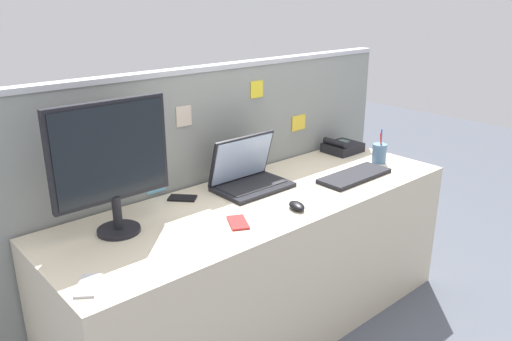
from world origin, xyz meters
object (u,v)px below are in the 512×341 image
(desktop_monitor, at_px, (111,158))
(keyboard_main, at_px, (355,176))
(pen_cup, at_px, (379,153))
(cell_phone_black_slab, at_px, (182,198))
(cell_phone_silver_slab, at_px, (88,286))
(cell_phone_red_case, at_px, (238,222))
(laptop, at_px, (248,174))
(desk_phone, at_px, (342,147))
(computer_mouse_right_hand, at_px, (297,206))

(desktop_monitor, relative_size, keyboard_main, 1.25)
(pen_cup, bearing_deg, cell_phone_black_slab, 165.91)
(keyboard_main, relative_size, cell_phone_silver_slab, 3.18)
(cell_phone_red_case, distance_m, cell_phone_silver_slab, 0.67)
(laptop, relative_size, cell_phone_silver_slab, 2.72)
(laptop, height_order, cell_phone_black_slab, laptop)
(cell_phone_red_case, bearing_deg, keyboard_main, 29.36)
(desktop_monitor, distance_m, cell_phone_silver_slab, 0.51)
(desktop_monitor, distance_m, desk_phone, 1.53)
(cell_phone_black_slab, relative_size, cell_phone_silver_slab, 0.95)
(laptop, bearing_deg, desktop_monitor, -177.86)
(keyboard_main, relative_size, cell_phone_black_slab, 3.35)
(cell_phone_red_case, height_order, cell_phone_silver_slab, same)
(desktop_monitor, xyz_separation_m, computer_mouse_right_hand, (0.69, -0.32, -0.29))
(pen_cup, bearing_deg, laptop, 166.01)
(desk_phone, xyz_separation_m, cell_phone_black_slab, (-1.12, 0.02, -0.03))
(desk_phone, distance_m, pen_cup, 0.26)
(laptop, height_order, computer_mouse_right_hand, laptop)
(keyboard_main, bearing_deg, computer_mouse_right_hand, -171.24)
(desk_phone, bearing_deg, keyboard_main, -132.11)
(desk_phone, bearing_deg, laptop, -175.32)
(desk_phone, distance_m, cell_phone_red_case, 1.15)
(cell_phone_red_case, xyz_separation_m, cell_phone_black_slab, (-0.03, 0.37, 0.00))
(desktop_monitor, bearing_deg, cell_phone_black_slab, 16.21)
(desk_phone, relative_size, keyboard_main, 0.48)
(desktop_monitor, relative_size, computer_mouse_right_hand, 5.28)
(cell_phone_silver_slab, bearing_deg, computer_mouse_right_hand, 34.82)
(desktop_monitor, height_order, laptop, desktop_monitor)
(keyboard_main, bearing_deg, cell_phone_black_slab, 156.57)
(pen_cup, distance_m, cell_phone_red_case, 1.10)
(keyboard_main, bearing_deg, cell_phone_red_case, -178.75)
(keyboard_main, distance_m, pen_cup, 0.31)
(desk_phone, relative_size, computer_mouse_right_hand, 2.05)
(desk_phone, relative_size, pen_cup, 1.06)
(laptop, height_order, cell_phone_red_case, laptop)
(keyboard_main, xyz_separation_m, pen_cup, (0.30, 0.07, 0.04))
(computer_mouse_right_hand, height_order, cell_phone_red_case, computer_mouse_right_hand)
(computer_mouse_right_hand, bearing_deg, cell_phone_black_slab, 144.31)
(desktop_monitor, height_order, desk_phone, desktop_monitor)
(pen_cup, relative_size, cell_phone_black_slab, 1.52)
(cell_phone_silver_slab, bearing_deg, pen_cup, 40.02)
(cell_phone_silver_slab, bearing_deg, keyboard_main, 38.30)
(pen_cup, height_order, cell_phone_silver_slab, pen_cup)
(laptop, xyz_separation_m, pen_cup, (0.80, -0.20, -0.01))
(desk_phone, height_order, pen_cup, pen_cup)
(pen_cup, bearing_deg, cell_phone_silver_slab, -175.56)
(keyboard_main, relative_size, pen_cup, 2.20)
(pen_cup, xyz_separation_m, cell_phone_silver_slab, (-1.77, -0.14, -0.05))
(laptop, height_order, desk_phone, laptop)
(desk_phone, relative_size, cell_phone_silver_slab, 1.54)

